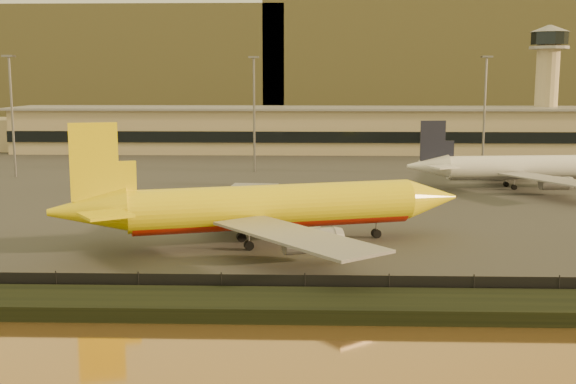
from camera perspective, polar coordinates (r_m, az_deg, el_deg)
name	(u,v)px	position (r m, az deg, el deg)	size (l,w,h in m)	color
ground	(288,264)	(82.30, 0.01, -5.74)	(900.00, 900.00, 0.00)	black
embankment	(282,305)	(65.79, -0.45, -8.92)	(320.00, 7.00, 1.40)	black
tarmac	(300,164)	(175.81, 0.98, 2.20)	(320.00, 220.00, 0.20)	#2D2D2D
perimeter_fence	(284,286)	(69.43, -0.32, -7.43)	(300.00, 0.05, 2.20)	black
terminal_building	(251,130)	(206.32, -2.95, 4.92)	(202.00, 25.00, 12.60)	tan
control_tower	(547,75)	(221.11, 19.81, 8.67)	(11.20, 11.20, 35.50)	tan
apron_light_masts	(370,103)	(155.14, 6.47, 7.02)	(152.20, 12.20, 25.40)	slate
distant_hills	(270,59)	(420.32, -1.40, 10.44)	(470.00, 160.00, 70.00)	brown
dhl_cargo_jet	(267,208)	(90.17, -1.70, -1.26)	(51.44, 49.14, 15.65)	yellow
white_narrowbody_jet	(523,168)	(143.85, 18.08, 1.82)	(44.94, 43.56, 12.91)	white
gse_vehicle_yellow	(403,203)	(116.09, 9.06, -0.90)	(4.43, 1.99, 1.99)	yellow
gse_vehicle_white	(227,202)	(117.43, -4.81, -0.78)	(3.75, 1.69, 1.69)	white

